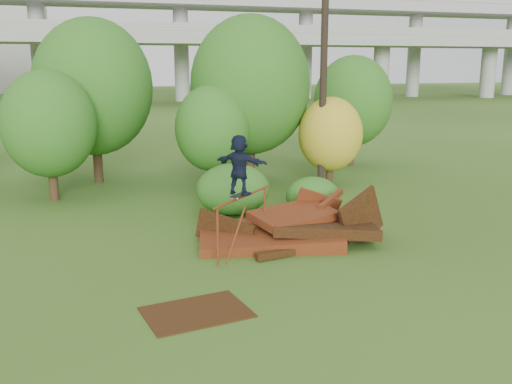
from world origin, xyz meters
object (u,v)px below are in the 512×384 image
object	(u,v)px
skater	(239,165)
flat_plate	(196,312)
utility_pole	(324,52)
scrap_pile	(289,231)

from	to	relation	value
skater	flat_plate	distance (m)	4.50
skater	flat_plate	bearing A→B (deg)	104.62
utility_pole	skater	bearing A→B (deg)	-128.06
skater	utility_pole	size ratio (longest dim) A/B	0.15
flat_plate	utility_pole	xyz separation A→B (m)	(7.32, 10.26, 5.38)
scrap_pile	skater	xyz separation A→B (m)	(-1.62, -0.58, 2.08)
scrap_pile	flat_plate	world-z (taller)	scrap_pile
skater	flat_plate	world-z (taller)	skater
scrap_pile	utility_pole	size ratio (longest dim) A/B	0.53
scrap_pile	skater	distance (m)	2.70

